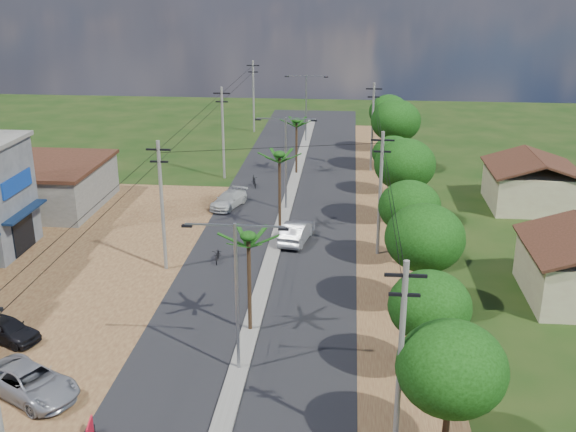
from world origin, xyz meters
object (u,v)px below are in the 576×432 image
at_px(car_silver_mid, 297,232).
at_px(car_parked_dark, 7,330).
at_px(roadside_sign, 90,432).
at_px(car_parked_silver, 30,383).
at_px(car_white_far, 229,200).

xyz_separation_m(car_silver_mid, car_parked_dark, (-14.64, -16.01, -0.11)).
bearing_deg(car_silver_mid, car_parked_dark, 58.22).
relative_size(car_silver_mid, roadside_sign, 4.34).
xyz_separation_m(car_parked_silver, car_parked_dark, (-3.63, 4.88, -0.06)).
xyz_separation_m(car_white_far, roadside_sign, (-0.50, -31.25, -0.19)).
relative_size(car_white_far, car_parked_silver, 0.85).
xyz_separation_m(car_parked_dark, roadside_sign, (7.64, -7.77, -0.22)).
xyz_separation_m(car_silver_mid, car_white_far, (-6.50, 7.47, -0.14)).
bearing_deg(car_white_far, car_parked_dark, -91.16).
relative_size(car_parked_dark, roadside_sign, 3.61).
bearing_deg(car_parked_silver, roadside_sign, -97.91).
height_order(car_white_far, car_parked_dark, car_parked_dark).
bearing_deg(car_white_far, car_parked_silver, -81.08).
bearing_deg(car_white_far, car_silver_mid, -31.02).
bearing_deg(roadside_sign, car_white_far, 78.76).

